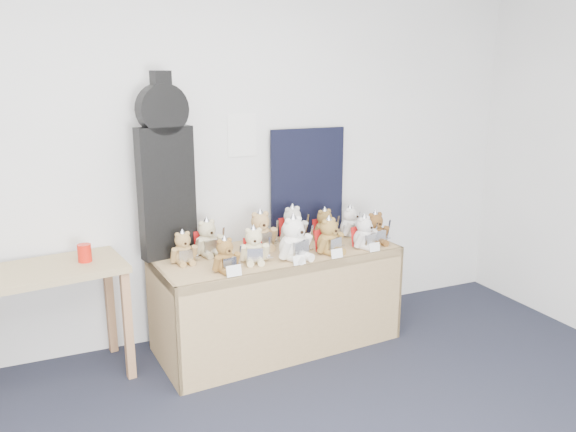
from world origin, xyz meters
name	(u,v)px	position (x,y,z in m)	size (l,w,h in m)	color
room_shell	(242,135)	(0.77, 2.49, 1.43)	(6.00, 6.00, 6.00)	white
display_table	(281,275)	(0.88, 2.04, 0.53)	(1.68, 0.81, 0.68)	#9A7B4E
side_table	(47,288)	(-0.57, 2.19, 0.61)	(0.95, 0.61, 0.74)	#977F51
guitar_case	(165,169)	(0.19, 2.29, 1.26)	(0.37, 0.18, 1.19)	black
navy_board	(308,182)	(1.26, 2.44, 1.07)	(0.59, 0.02, 0.78)	black
red_cup	(85,253)	(-0.34, 2.22, 0.79)	(0.08, 0.08, 0.11)	red
teddy_front_far_left	(225,257)	(0.44, 1.86, 0.78)	(0.20, 0.17, 0.24)	brown
teddy_front_left	(254,247)	(0.65, 1.95, 0.78)	(0.21, 0.19, 0.26)	beige
teddy_front_centre	(294,240)	(0.91, 1.91, 0.81)	(0.27, 0.25, 0.32)	white
teddy_front_right	(329,237)	(1.18, 1.93, 0.79)	(0.23, 0.21, 0.27)	olive
teddy_front_far_right	(364,234)	(1.45, 1.94, 0.78)	(0.21, 0.20, 0.26)	silver
teddy_front_end	(375,230)	(1.57, 1.99, 0.78)	(0.21, 0.17, 0.26)	brown
teddy_back_left	(208,239)	(0.43, 2.22, 0.79)	(0.23, 0.20, 0.27)	#C0B38C
teddy_back_centre_left	(261,232)	(0.80, 2.21, 0.80)	(0.24, 0.19, 0.30)	tan
teddy_back_centre_right	(293,225)	(1.07, 2.29, 0.79)	(0.24, 0.22, 0.29)	beige
teddy_back_right	(325,226)	(1.30, 2.23, 0.78)	(0.21, 0.19, 0.26)	olive
teddy_back_end	(350,222)	(1.52, 2.24, 0.78)	(0.21, 0.20, 0.25)	silver
teddy_back_far_left	(183,249)	(0.24, 2.11, 0.77)	(0.19, 0.16, 0.24)	#9E7B49
entry_card_a	(234,271)	(0.45, 1.75, 0.72)	(0.09, 0.00, 0.07)	white
entry_card_b	(299,260)	(0.89, 1.79, 0.71)	(0.09, 0.00, 0.06)	white
entry_card_c	(337,254)	(1.17, 1.81, 0.71)	(0.08, 0.00, 0.06)	white
entry_card_d	(375,247)	(1.47, 1.83, 0.71)	(0.08, 0.00, 0.06)	white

